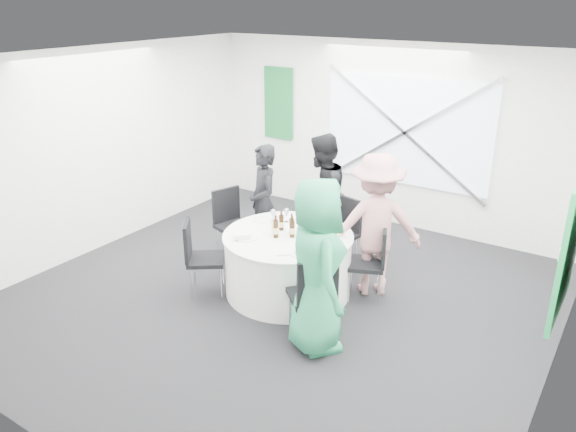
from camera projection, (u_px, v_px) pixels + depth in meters
The scene contains 45 objects.
floor at pixel (279, 298), 6.79m from camera, with size 6.00×6.00×0.00m, color black.
ceiling at pixel (277, 59), 5.75m from camera, with size 6.00×6.00×0.00m, color white.
wall_back at pixel (388, 135), 8.60m from camera, with size 6.00×6.00×0.00m, color silver.
wall_front at pixel (38, 304), 3.94m from camera, with size 6.00×6.00×0.00m, color silver.
wall_left at pixel (100, 150), 7.80m from camera, with size 6.00×6.00×0.00m, color silver.
wall_right at pixel (571, 251), 4.74m from camera, with size 6.00×6.00×0.00m, color silver.
window_panel at pixel (406, 132), 8.38m from camera, with size 2.60×0.03×1.60m, color white.
window_brace_a at pixel (405, 133), 8.35m from camera, with size 0.05×0.05×3.16m, color silver.
window_brace_b at pixel (405, 133), 8.35m from camera, with size 0.05×0.05×3.16m, color silver.
green_banner at pixel (278, 103), 9.47m from camera, with size 0.55×0.04×1.20m, color #136227.
green_sign at pixel (570, 246), 5.31m from camera, with size 0.05×1.20×1.40m, color #198A41.
banquet_table at pixel (288, 263), 6.80m from camera, with size 1.56×1.56×0.76m.
chair_back at pixel (343, 227), 7.41m from camera, with size 0.50×0.51×0.94m.
chair_back_left at pixel (231, 218), 7.64m from camera, with size 0.57×0.56×0.97m.
chair_back_right at pixel (373, 257), 6.59m from camera, with size 0.56×0.55×0.92m.
chair_front_right at pixel (314, 292), 5.73m from camera, with size 0.64×0.63×0.99m.
chair_front_left at pixel (198, 252), 6.68m from camera, with size 0.60×0.60×0.95m.
person_man_back_left at pixel (263, 203), 7.53m from camera, with size 0.59×0.39×1.61m, color black.
person_man_back at pixel (322, 196), 7.62m from camera, with size 0.84×0.46×1.72m, color black.
person_woman_pink at pixel (375, 225), 6.64m from camera, with size 1.13×0.52×1.75m, color tan.
person_woman_green at pixel (317, 266), 5.56m from camera, with size 0.89×0.58×1.83m, color #289260.
plate_back at pixel (313, 220), 7.07m from camera, with size 0.29×0.29×0.01m.
plate_back_left at pixel (263, 220), 7.09m from camera, with size 0.24×0.24×0.01m.
plate_back_right at pixel (335, 235), 6.61m from camera, with size 0.29×0.29×0.04m.
plate_front_right at pixel (303, 253), 6.17m from camera, with size 0.27×0.27×0.04m.
plate_front_left at pixel (247, 238), 6.56m from camera, with size 0.26×0.26×0.01m.
napkin at pixel (242, 236), 6.53m from camera, with size 0.20×0.13×0.05m, color white.
beer_bottle_a at pixel (281, 223), 6.76m from camera, with size 0.06×0.06×0.25m.
beer_bottle_b at pixel (292, 226), 6.67m from camera, with size 0.06×0.06×0.25m.
beer_bottle_c at pixel (292, 229), 6.56m from camera, with size 0.06×0.06×0.26m.
beer_bottle_d at pixel (276, 229), 6.55m from camera, with size 0.06×0.06×0.28m.
green_water_bottle at pixel (303, 226), 6.61m from camera, with size 0.08×0.08×0.30m.
clear_water_bottle at pixel (275, 225), 6.65m from camera, with size 0.08×0.08×0.28m.
wine_glass_a at pixel (287, 213), 6.99m from camera, with size 0.07×0.07×0.17m.
wine_glass_b at pixel (316, 225), 6.63m from camera, with size 0.07×0.07×0.17m.
wine_glass_c at pixel (319, 221), 6.74m from camera, with size 0.07×0.07×0.17m.
wine_glass_d at pixel (273, 214), 6.96m from camera, with size 0.07×0.07×0.17m.
fork_a at pixel (283, 255), 6.13m from camera, with size 0.01×0.15×0.01m, color silver.
knife_a at pixel (315, 252), 6.21m from camera, with size 0.01×0.15×0.01m, color silver.
fork_b at pixel (326, 224), 6.96m from camera, with size 0.01×0.15×0.01m, color silver.
knife_b at pixel (303, 218), 7.16m from camera, with size 0.01×0.15×0.01m, color silver.
fork_c at pixel (279, 217), 7.18m from camera, with size 0.01×0.15×0.01m, color silver.
knife_c at pixel (259, 221), 7.07m from camera, with size 0.01×0.15×0.01m, color silver.
fork_d at pixel (335, 241), 6.49m from camera, with size 0.01×0.15×0.01m, color silver.
knife_d at pixel (335, 231), 6.76m from camera, with size 0.01×0.15×0.01m, color silver.
Camera 1 is at (3.35, -4.91, 3.43)m, focal length 35.00 mm.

